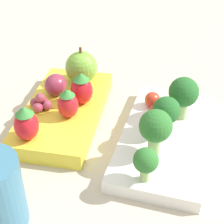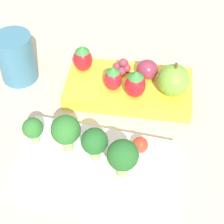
# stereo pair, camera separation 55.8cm
# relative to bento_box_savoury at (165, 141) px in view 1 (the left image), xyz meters

# --- Properties ---
(ground_plane) EXTENTS (4.00, 4.00, 0.00)m
(ground_plane) POSITION_rel_bento_box_savoury_xyz_m (-0.00, -0.08, -0.01)
(ground_plane) COLOR #BCB29E
(bento_box_savoury) EXTENTS (0.22, 0.12, 0.02)m
(bento_box_savoury) POSITION_rel_bento_box_savoury_xyz_m (0.00, 0.00, 0.00)
(bento_box_savoury) COLOR white
(bento_box_savoury) RESTS_ON ground_plane
(bento_box_fruit) EXTENTS (0.22, 0.13, 0.02)m
(bento_box_fruit) POSITION_rel_bento_box_savoury_xyz_m (-0.02, -0.15, 0.00)
(bento_box_fruit) COLOR yellow
(bento_box_fruit) RESTS_ON ground_plane
(broccoli_floret_0) EXTENTS (0.04, 0.04, 0.06)m
(broccoli_floret_0) POSITION_rel_bento_box_savoury_xyz_m (-0.01, -0.00, 0.04)
(broccoli_floret_0) COLOR #93B770
(broccoli_floret_0) RESTS_ON bento_box_savoury
(broccoli_floret_1) EXTENTS (0.04, 0.04, 0.06)m
(broccoli_floret_1) POSITION_rel_bento_box_savoury_xyz_m (0.04, -0.01, 0.05)
(broccoli_floret_1) COLOR #93B770
(broccoli_floret_1) RESTS_ON bento_box_savoury
(broccoli_floret_2) EXTENTS (0.04, 0.04, 0.06)m
(broccoli_floret_2) POSITION_rel_bento_box_savoury_xyz_m (-0.05, 0.01, 0.05)
(broccoli_floret_2) COLOR #93B770
(broccoli_floret_2) RESTS_ON bento_box_savoury
(broccoli_floret_3) EXTENTS (0.03, 0.03, 0.04)m
(broccoli_floret_3) POSITION_rel_bento_box_savoury_xyz_m (0.09, -0.01, 0.04)
(broccoli_floret_3) COLOR #93B770
(broccoli_floret_3) RESTS_ON bento_box_savoury
(cherry_tomato_0) EXTENTS (0.02, 0.02, 0.02)m
(cherry_tomato_0) POSITION_rel_bento_box_savoury_xyz_m (-0.03, -0.02, 0.02)
(cherry_tomato_0) COLOR red
(cherry_tomato_0) RESTS_ON bento_box_savoury
(cherry_tomato_1) EXTENTS (0.02, 0.02, 0.02)m
(cherry_tomato_1) POSITION_rel_bento_box_savoury_xyz_m (-0.06, -0.03, 0.02)
(cherry_tomato_1) COLOR red
(cherry_tomato_1) RESTS_ON bento_box_savoury
(apple) EXTENTS (0.05, 0.05, 0.06)m
(apple) POSITION_rel_bento_box_savoury_xyz_m (-0.09, -0.15, 0.04)
(apple) COLOR #70A838
(apple) RESTS_ON bento_box_fruit
(strawberry_0) EXTENTS (0.03, 0.03, 0.04)m
(strawberry_0) POSITION_rel_bento_box_savoury_xyz_m (0.01, -0.14, 0.04)
(strawberry_0) COLOR red
(strawberry_0) RESTS_ON bento_box_fruit
(strawberry_1) EXTENTS (0.03, 0.03, 0.05)m
(strawberry_1) POSITION_rel_bento_box_savoury_xyz_m (0.07, -0.17, 0.04)
(strawberry_1) COLOR red
(strawberry_1) RESTS_ON bento_box_fruit
(strawberry_2) EXTENTS (0.03, 0.03, 0.05)m
(strawberry_2) POSITION_rel_bento_box_savoury_xyz_m (-0.03, -0.13, 0.04)
(strawberry_2) COLOR red
(strawberry_2) RESTS_ON bento_box_fruit
(plum) EXTENTS (0.04, 0.03, 0.03)m
(plum) POSITION_rel_bento_box_savoury_xyz_m (-0.04, -0.18, 0.03)
(plum) COLOR #892D47
(plum) RESTS_ON bento_box_fruit
(grape_cluster) EXTENTS (0.03, 0.03, 0.02)m
(grape_cluster) POSITION_rel_bento_box_savoury_xyz_m (0.00, -0.18, 0.02)
(grape_cluster) COLOR #93384C
(grape_cluster) RESTS_ON bento_box_fruit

